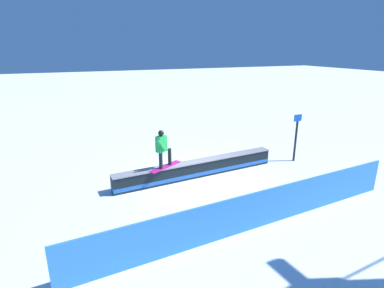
# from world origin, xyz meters

# --- Properties ---
(ground_plane) EXTENTS (120.00, 120.00, 0.00)m
(ground_plane) POSITION_xyz_m (0.00, 0.00, 0.00)
(ground_plane) COLOR white
(grind_box) EXTENTS (7.05, 1.02, 0.67)m
(grind_box) POSITION_xyz_m (0.00, 0.00, 0.30)
(grind_box) COLOR black
(grind_box) RESTS_ON ground_plane
(snowboarder) EXTENTS (1.49, 1.01, 1.49)m
(snowboarder) POSITION_xyz_m (1.54, 0.18, 1.48)
(snowboarder) COLOR #CA1A89
(snowboarder) RESTS_ON grind_box
(safety_fence) EXTENTS (10.97, 0.91, 1.16)m
(safety_fence) POSITION_xyz_m (0.00, 4.15, 0.58)
(safety_fence) COLOR #3382DC
(safety_fence) RESTS_ON ground_plane
(trail_marker) EXTENTS (0.40, 0.10, 2.19)m
(trail_marker) POSITION_xyz_m (-4.85, 0.11, 1.17)
(trail_marker) COLOR #262628
(trail_marker) RESTS_ON ground_plane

